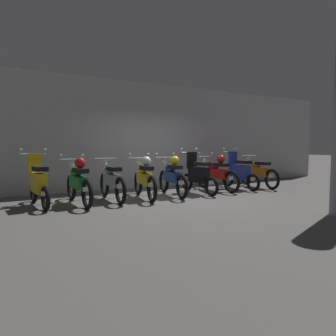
# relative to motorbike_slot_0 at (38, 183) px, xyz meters

# --- Properties ---
(ground_plane) EXTENTS (80.00, 80.00, 0.00)m
(ground_plane) POSITION_rel_motorbike_slot_0_xyz_m (3.31, -0.62, -0.53)
(ground_plane) COLOR #565451
(back_wall) EXTENTS (16.00, 0.30, 3.36)m
(back_wall) POSITION_rel_motorbike_slot_0_xyz_m (3.31, 1.80, 1.15)
(back_wall) COLOR #ADADB2
(back_wall) RESTS_ON ground
(motorbike_slot_0) EXTENTS (0.58, 1.68, 1.29)m
(motorbike_slot_0) POSITION_rel_motorbike_slot_0_xyz_m (0.00, 0.00, 0.00)
(motorbike_slot_0) COLOR black
(motorbike_slot_0) RESTS_ON ground
(motorbike_slot_1) EXTENTS (0.59, 1.95, 1.15)m
(motorbike_slot_1) POSITION_rel_motorbike_slot_0_xyz_m (0.83, -0.16, 0.00)
(motorbike_slot_1) COLOR black
(motorbike_slot_1) RESTS_ON ground
(motorbike_slot_2) EXTENTS (0.56, 1.95, 1.03)m
(motorbike_slot_2) POSITION_rel_motorbike_slot_0_xyz_m (1.66, -0.01, -0.04)
(motorbike_slot_2) COLOR black
(motorbike_slot_2) RESTS_ON ground
(motorbike_slot_3) EXTENTS (0.59, 1.95, 1.15)m
(motorbike_slot_3) POSITION_rel_motorbike_slot_0_xyz_m (2.49, -0.14, 0.00)
(motorbike_slot_3) COLOR black
(motorbike_slot_3) RESTS_ON ground
(motorbike_slot_4) EXTENTS (0.59, 1.95, 1.15)m
(motorbike_slot_4) POSITION_rel_motorbike_slot_0_xyz_m (3.31, -0.11, 0.00)
(motorbike_slot_4) COLOR black
(motorbike_slot_4) RESTS_ON ground
(motorbike_slot_5) EXTENTS (0.59, 1.68, 1.29)m
(motorbike_slot_5) POSITION_rel_motorbike_slot_0_xyz_m (4.14, -0.13, 0.00)
(motorbike_slot_5) COLOR black
(motorbike_slot_5) RESTS_ON ground
(motorbike_slot_6) EXTENTS (0.59, 1.95, 1.15)m
(motorbike_slot_6) POSITION_rel_motorbike_slot_0_xyz_m (4.97, 0.10, 0.00)
(motorbike_slot_6) COLOR black
(motorbike_slot_6) RESTS_ON ground
(motorbike_slot_7) EXTENTS (0.59, 1.68, 1.29)m
(motorbike_slot_7) POSITION_rel_motorbike_slot_0_xyz_m (5.79, 0.03, 0.00)
(motorbike_slot_7) COLOR black
(motorbike_slot_7) RESTS_ON ground
(motorbike_slot_8) EXTENTS (0.56, 1.95, 1.03)m
(motorbike_slot_8) POSITION_rel_motorbike_slot_0_xyz_m (6.62, 0.04, -0.04)
(motorbike_slot_8) COLOR black
(motorbike_slot_8) RESTS_ON ground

